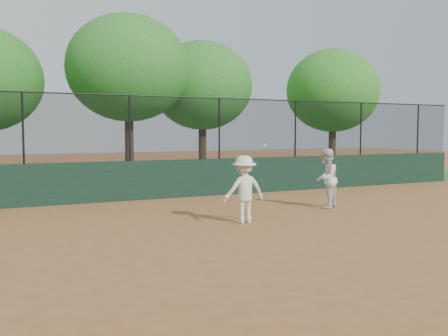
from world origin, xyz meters
name	(u,v)px	position (x,y,z in m)	size (l,w,h in m)	color
ground	(237,236)	(0.00, 0.00, 0.00)	(80.00, 80.00, 0.00)	#9F6233
back_wall	(146,180)	(0.00, 6.00, 0.60)	(26.00, 0.20, 1.20)	#163122
grass_strip	(103,182)	(0.00, 12.00, 0.00)	(36.00, 12.00, 0.01)	#2D5A1C
player_second	(326,178)	(3.93, 2.20, 0.82)	(0.79, 0.62, 1.63)	silver
player_main	(244,189)	(0.81, 1.19, 0.78)	(1.02, 0.68, 1.83)	#EEEAC9
fence_assembly	(145,127)	(-0.03, 6.00, 2.24)	(26.00, 0.06, 2.00)	black
tree_2	(128,68)	(1.04, 11.62, 4.69)	(5.11, 4.65, 6.91)	#422817
tree_3	(202,86)	(4.66, 12.27, 4.17)	(4.68, 4.26, 6.21)	#402715
tree_4	(333,91)	(10.77, 10.55, 4.03)	(4.59, 4.17, 6.03)	#412C17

